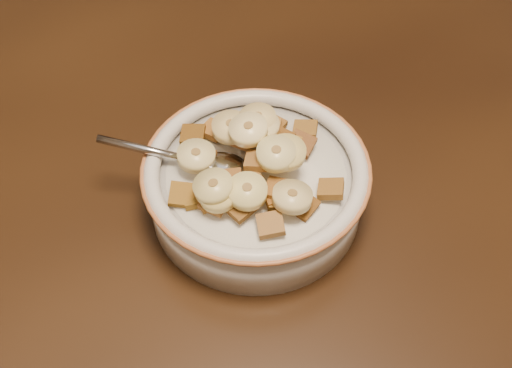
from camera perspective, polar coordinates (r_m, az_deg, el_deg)
name	(u,v)px	position (r m, az deg, el deg)	size (l,w,h in m)	color
table	(65,213)	(0.61, -16.61, -2.49)	(1.40, 0.90, 0.04)	#321D0D
cereal_bowl	(256,190)	(0.54, 0.00, -0.56)	(0.18, 0.18, 0.04)	white
milk	(256,174)	(0.53, 0.00, 0.90)	(0.15, 0.15, 0.00)	white
spoon	(221,167)	(0.53, -3.10, 1.54)	(0.03, 0.04, 0.01)	#A5A8AE
cereal_square_0	(250,189)	(0.50, -0.52, -0.46)	(0.02, 0.02, 0.01)	brown
cereal_square_1	(215,201)	(0.50, -3.69, -1.56)	(0.02, 0.02, 0.01)	brown
cereal_square_2	(331,189)	(0.51, 6.66, -0.43)	(0.02, 0.02, 0.01)	brown
cereal_square_3	(210,199)	(0.50, -4.13, -1.32)	(0.02, 0.02, 0.01)	brown
cereal_square_4	(279,139)	(0.54, 2.09, 4.04)	(0.02, 0.02, 0.01)	brown
cereal_square_5	(214,130)	(0.55, -3.78, 4.81)	(0.02, 0.02, 0.01)	#99561B
cereal_square_6	(280,199)	(0.50, 2.10, -1.30)	(0.02, 0.02, 0.01)	brown
cereal_square_7	(277,195)	(0.50, 1.84, -0.94)	(0.02, 0.02, 0.01)	brown
cereal_square_8	(305,130)	(0.55, 4.38, 4.84)	(0.02, 0.02, 0.01)	#865E18
cereal_square_9	(193,135)	(0.55, -5.63, 4.37)	(0.02, 0.02, 0.01)	brown
cereal_square_10	(268,128)	(0.55, 1.10, 5.03)	(0.02, 0.02, 0.01)	olive
cereal_square_11	(254,123)	(0.56, -0.20, 5.40)	(0.02, 0.02, 0.01)	brown
cereal_square_12	(271,225)	(0.48, 1.30, -3.63)	(0.02, 0.02, 0.01)	brown
cereal_square_13	(287,144)	(0.53, 2.76, 3.58)	(0.02, 0.02, 0.01)	olive
cereal_square_14	(272,126)	(0.56, 1.42, 5.21)	(0.02, 0.02, 0.01)	#965B25
cereal_square_15	(196,197)	(0.51, -5.33, -1.16)	(0.02, 0.02, 0.01)	#90621B
cereal_square_16	(247,122)	(0.56, -0.79, 5.49)	(0.02, 0.02, 0.01)	olive
cereal_square_17	(229,128)	(0.55, -2.38, 5.04)	(0.02, 0.02, 0.01)	olive
cereal_square_18	(253,186)	(0.50, -0.29, -0.16)	(0.02, 0.02, 0.01)	brown
cereal_square_19	(229,180)	(0.50, -2.43, 0.40)	(0.02, 0.02, 0.01)	brown
cereal_square_20	(201,157)	(0.53, -4.92, 2.41)	(0.02, 0.02, 0.01)	brown
cereal_square_21	(182,195)	(0.51, -6.58, -0.96)	(0.02, 0.02, 0.01)	brown
cereal_square_22	(274,144)	(0.52, 1.61, 3.53)	(0.02, 0.02, 0.01)	brown
cereal_square_23	(242,137)	(0.53, -1.29, 4.15)	(0.02, 0.02, 0.01)	brown
cereal_square_24	(241,130)	(0.54, -1.30, 4.79)	(0.02, 0.02, 0.01)	brown
cereal_square_25	(258,160)	(0.50, 0.18, 2.12)	(0.02, 0.02, 0.01)	brown
cereal_square_26	(303,205)	(0.50, 4.19, -1.87)	(0.02, 0.02, 0.01)	brown
cereal_square_27	(240,207)	(0.49, -1.42, -2.06)	(0.02, 0.02, 0.01)	brown
cereal_square_28	(278,190)	(0.50, 1.99, -0.49)	(0.02, 0.02, 0.01)	brown
cereal_square_29	(302,144)	(0.54, 4.08, 3.57)	(0.02, 0.02, 0.01)	brown
banana_slice_0	(196,156)	(0.52, -5.34, 2.50)	(0.03, 0.03, 0.01)	#D4C287
banana_slice_1	(276,154)	(0.50, 1.81, 2.71)	(0.03, 0.03, 0.01)	#D9C881
banana_slice_2	(258,120)	(0.53, 0.14, 5.73)	(0.03, 0.03, 0.01)	#EACE83
banana_slice_3	(247,191)	(0.49, -0.79, -0.64)	(0.03, 0.03, 0.01)	#D1CA86
banana_slice_4	(286,152)	(0.50, 2.71, 2.83)	(0.03, 0.03, 0.01)	tan
banana_slice_5	(248,130)	(0.51, -0.68, 4.85)	(0.03, 0.03, 0.01)	#FBDEA1
banana_slice_6	(218,194)	(0.49, -3.37, -0.86)	(0.03, 0.03, 0.01)	#EBDF7F
banana_slice_7	(261,126)	(0.52, 0.41, 5.18)	(0.03, 0.03, 0.01)	#E3D282
banana_slice_8	(213,187)	(0.49, -3.81, -0.26)	(0.03, 0.03, 0.01)	#D4C770
banana_slice_9	(292,197)	(0.49, 3.24, -1.15)	(0.03, 0.03, 0.01)	#EDCF8D
banana_slice_10	(231,127)	(0.53, -2.26, 5.07)	(0.03, 0.03, 0.01)	#F5E19A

